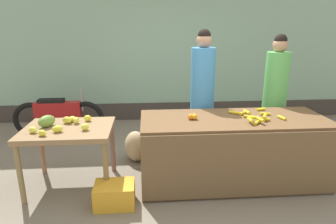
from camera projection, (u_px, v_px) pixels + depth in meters
ground_plane at (194, 180)px, 3.73m from camera, size 24.00×24.00×0.00m
market_wall_back at (174, 41)px, 5.90m from camera, size 8.84×0.23×3.33m
fruit_stall_counter at (232, 150)px, 3.64m from camera, size 2.29×0.91×0.84m
side_table_wooden at (69, 135)px, 3.43m from camera, size 1.04×0.79×0.77m
banana_bunch_pile at (256, 116)px, 3.51m from camera, size 0.61×0.62×0.07m
orange_pile at (193, 117)px, 3.46m from camera, size 0.12×0.08×0.07m
mango_papaya_pile at (57, 123)px, 3.41m from camera, size 0.68×0.58×0.14m
vendor_woman_blue_shirt at (202, 96)px, 4.14m from camera, size 0.34×0.34×1.90m
vendor_woman_green_shirt at (275, 97)px, 4.25m from camera, size 0.34×0.34×1.83m
parked_motorcycle at (59, 115)px, 5.12m from camera, size 1.60×0.18×0.88m
produce_crate at (115, 195)px, 3.18m from camera, size 0.44×0.32×0.26m
produce_sack at (136, 146)px, 4.22m from camera, size 0.46×0.47×0.46m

